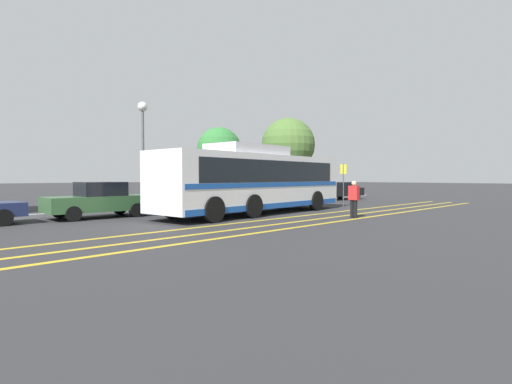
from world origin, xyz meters
TOP-DOWN VIEW (x-y plane):
  - ground_plane at (0.00, 0.00)m, footprint 220.00×220.00m
  - lane_strip_0 at (1.47, -2.37)m, footprint 30.86×0.20m
  - lane_strip_1 at (1.47, -3.68)m, footprint 30.86×0.20m
  - lane_strip_2 at (1.47, -4.75)m, footprint 30.86×0.20m
  - curb_strip at (1.47, 5.15)m, footprint 38.86×0.36m
  - transit_bus at (1.45, -0.17)m, footprint 11.32×3.39m
  - parked_car_1 at (-4.51, 3.25)m, footprint 4.25×1.98m
  - parked_car_2 at (0.53, 3.11)m, footprint 4.75×2.09m
  - parked_car_3 at (6.98, 3.21)m, footprint 4.19×2.04m
  - parked_car_4 at (13.87, 3.52)m, footprint 4.97×2.01m
  - pedestrian_0 at (2.99, -4.46)m, footprint 0.22×0.42m
  - bus_stop_sign at (8.35, -0.55)m, footprint 0.07×0.40m
  - street_lamp at (-0.87, 6.01)m, footprint 0.51×0.51m
  - tree_1 at (7.11, 9.21)m, footprint 3.24×3.24m
  - tree_2 at (11.92, 6.67)m, footprint 4.14×4.14m

SIDE VIEW (x-z plane):
  - ground_plane at x=0.00m, z-range 0.00..0.00m
  - lane_strip_0 at x=1.47m, z-range 0.00..0.01m
  - lane_strip_1 at x=1.47m, z-range 0.00..0.01m
  - lane_strip_2 at x=1.47m, z-range 0.00..0.01m
  - curb_strip at x=1.47m, z-range 0.00..0.15m
  - parked_car_2 at x=0.53m, z-range 0.03..1.29m
  - parked_car_3 at x=6.98m, z-range 0.03..1.31m
  - parked_car_4 at x=13.87m, z-range 0.02..1.36m
  - parked_car_1 at x=-4.51m, z-range -0.01..1.50m
  - pedestrian_0 at x=2.99m, z-range 0.10..1.66m
  - transit_bus at x=1.45m, z-range -0.01..3.16m
  - bus_stop_sign at x=8.35m, z-range 0.33..2.84m
  - tree_1 at x=7.11m, z-range 1.04..6.40m
  - tree_2 at x=11.92m, z-range 1.06..7.32m
  - street_lamp at x=-0.87m, z-range 1.36..7.07m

